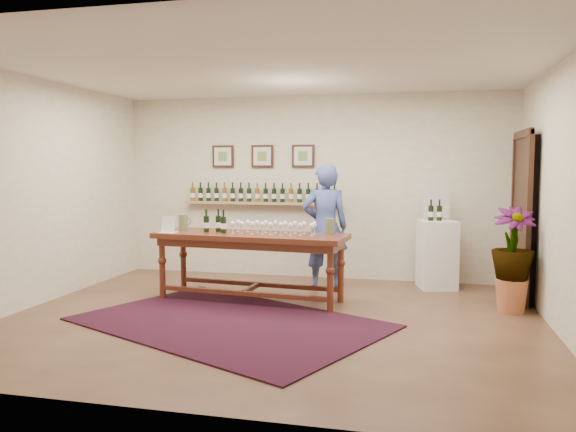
% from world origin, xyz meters
% --- Properties ---
extents(ground, '(6.00, 6.00, 0.00)m').
position_xyz_m(ground, '(0.00, 0.00, 0.00)').
color(ground, '#4C2F21').
rests_on(ground, ground).
extents(room_shell, '(6.00, 6.00, 6.00)m').
position_xyz_m(room_shell, '(2.11, 1.86, 1.12)').
color(room_shell, beige).
rests_on(room_shell, ground).
extents(rug, '(3.82, 3.30, 0.02)m').
position_xyz_m(rug, '(-0.41, -0.28, 0.01)').
color(rug, '#4B0D11').
rests_on(rug, ground).
extents(tasting_table, '(2.52, 0.99, 0.87)m').
position_xyz_m(tasting_table, '(-0.49, 0.78, 0.74)').
color(tasting_table, '#4C1813').
rests_on(tasting_table, ground).
extents(table_glasses, '(1.19, 0.31, 0.16)m').
position_xyz_m(table_glasses, '(-0.19, 0.81, 0.95)').
color(table_glasses, silver).
rests_on(table_glasses, tasting_table).
extents(table_bottles, '(0.33, 0.23, 0.32)m').
position_xyz_m(table_bottles, '(-0.95, 0.79, 1.03)').
color(table_bottles, black).
rests_on(table_bottles, tasting_table).
extents(pitcher_left, '(0.15, 0.15, 0.22)m').
position_xyz_m(pitcher_left, '(-1.45, 0.87, 0.98)').
color(pitcher_left, '#606A42').
rests_on(pitcher_left, tasting_table).
extents(pitcher_right, '(0.16, 0.16, 0.21)m').
position_xyz_m(pitcher_right, '(0.52, 0.85, 0.97)').
color(pitcher_right, '#606A42').
rests_on(pitcher_right, tasting_table).
extents(menu_card, '(0.25, 0.20, 0.21)m').
position_xyz_m(menu_card, '(-1.55, 0.65, 0.98)').
color(menu_card, silver).
rests_on(menu_card, tasting_table).
extents(display_pedestal, '(0.59, 0.59, 0.96)m').
position_xyz_m(display_pedestal, '(1.86, 2.09, 0.48)').
color(display_pedestal, white).
rests_on(display_pedestal, ground).
extents(pedestal_bottles, '(0.32, 0.16, 0.30)m').
position_xyz_m(pedestal_bottles, '(1.82, 2.05, 1.12)').
color(pedestal_bottles, black).
rests_on(pedestal_bottles, display_pedestal).
extents(info_sign, '(0.36, 0.11, 0.51)m').
position_xyz_m(info_sign, '(1.85, 2.19, 1.22)').
color(info_sign, silver).
rests_on(info_sign, display_pedestal).
extents(potted_plant, '(0.61, 0.61, 1.08)m').
position_xyz_m(potted_plant, '(2.68, 0.92, 0.63)').
color(potted_plant, '#B25F3B').
rests_on(potted_plant, ground).
extents(person, '(0.72, 0.56, 1.75)m').
position_xyz_m(person, '(0.32, 1.71, 0.88)').
color(person, '#3C4F8E').
rests_on(person, ground).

